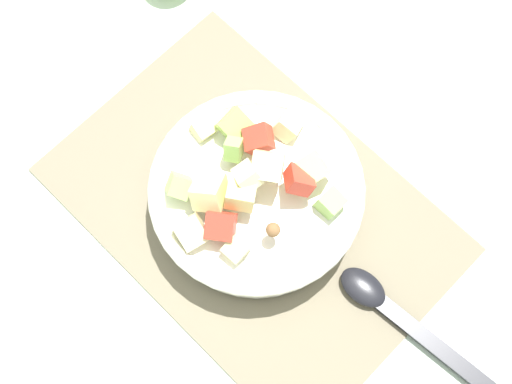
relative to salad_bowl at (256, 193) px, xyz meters
The scene contains 4 objects.
ground_plane 0.04m from the salad_bowl, 77.22° to the right, with size 2.40×2.40×0.00m, color silver.
placemat 0.04m from the salad_bowl, 77.22° to the right, with size 0.45×0.31×0.01m, color #756B56.
salad_bowl is the anchor object (origin of this frame).
serving_spoon 0.20m from the salad_bowl, ahead, with size 0.21×0.04×0.01m.
Camera 1 is at (0.19, -0.19, 0.84)m, focal length 52.78 mm.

